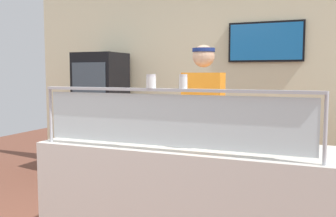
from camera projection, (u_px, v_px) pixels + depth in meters
shop_rear_unit at (244, 83)px, 5.04m from camera, size 6.60×0.13×2.70m
serving_counter at (183, 204)px, 2.92m from camera, size 2.20×0.74×0.95m
sneeze_guard at (168, 112)px, 2.56m from camera, size 2.02×0.06×0.44m
pizza_tray at (188, 140)px, 2.95m from camera, size 0.49×0.49×0.04m
pizza_server at (193, 138)px, 2.91m from camera, size 0.12×0.29×0.01m
parmesan_shaker at (151, 82)px, 2.59m from camera, size 0.07×0.07×0.10m
pepper_flake_shaker at (183, 82)px, 2.50m from camera, size 0.06×0.06×0.10m
worker_figure at (203, 124)px, 3.59m from camera, size 0.41×0.50×1.76m
drink_fridge at (101, 115)px, 5.42m from camera, size 0.63×0.62×1.78m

